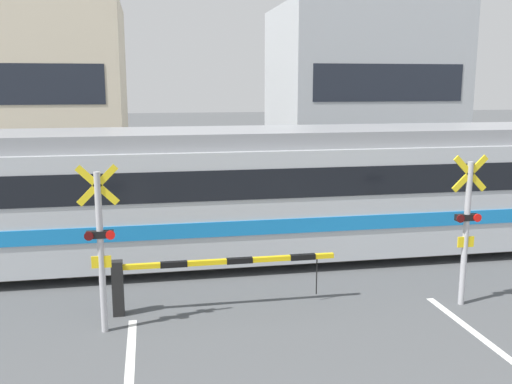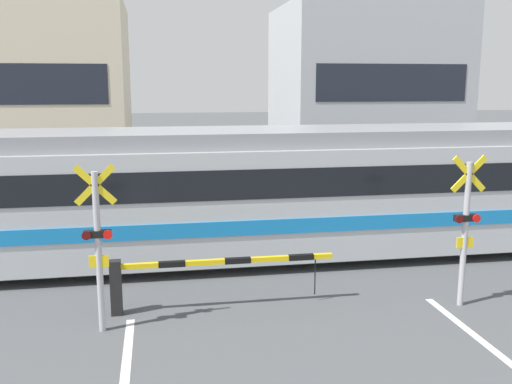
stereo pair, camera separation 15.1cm
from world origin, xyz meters
The scene contains 10 objects.
rail_track_near centered at (0.00, 9.79, 0.04)m, with size 50.00×0.10×0.08m.
rail_track_far centered at (0.00, 11.23, 0.04)m, with size 50.00×0.10×0.08m.
commuter_train centered at (1.87, 10.51, 1.65)m, with size 20.16×2.84×3.08m.
crossing_barrier_near centered at (-1.94, 7.53, 0.72)m, with size 4.12×0.20×1.01m.
crossing_barrier_far centered at (1.94, 13.36, 0.72)m, with size 4.12×0.20×1.01m.
crossing_signal_left centered at (-3.28, 6.87, 1.56)m, with size 0.68×0.15×2.85m.
crossing_signal_right centered at (3.28, 6.87, 1.56)m, with size 0.68×0.15×2.85m.
pedestrian centered at (-1.04, 16.99, 0.89)m, with size 0.38×0.22×1.57m.
building_left_of_street centered at (-6.90, 23.09, 3.72)m, with size 6.94×6.65×7.44m.
building_right_of_street centered at (7.27, 23.09, 3.77)m, with size 7.68×6.65×7.54m.
Camera 1 is at (-2.43, -2.46, 4.12)m, focal length 40.00 mm.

